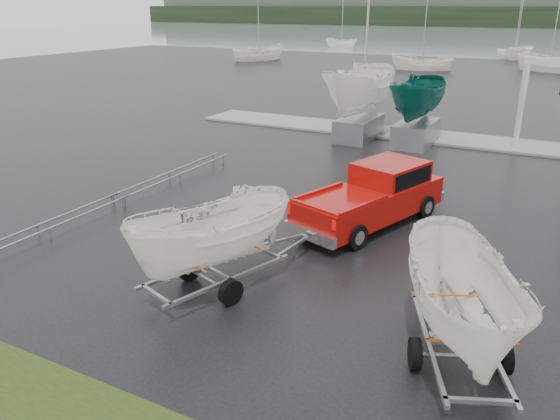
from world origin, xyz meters
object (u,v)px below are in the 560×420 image
object	(u,v)px
trailer_hitched	(211,180)
trailer_parked	(474,225)
pickup_truck	(376,193)
boat_hoist	(560,92)

from	to	relation	value
trailer_hitched	trailer_parked	distance (m)	5.60
pickup_truck	boat_hoist	xyz separation A→B (m)	(4.33, 12.34, 1.74)
pickup_truck	trailer_parked	distance (m)	7.39
trailer_hitched	boat_hoist	bearing A→B (deg)	89.36
trailer_hitched	boat_hoist	xyz separation A→B (m)	(6.27, 18.19, -0.03)
trailer_parked	boat_hoist	world-z (taller)	trailer_parked
trailer_hitched	boat_hoist	distance (m)	19.24
trailer_parked	boat_hoist	bearing A→B (deg)	64.67
pickup_truck	trailer_hitched	xyz separation A→B (m)	(-1.94, -5.85, 1.77)
trailer_parked	boat_hoist	size ratio (longest dim) A/B	1.26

